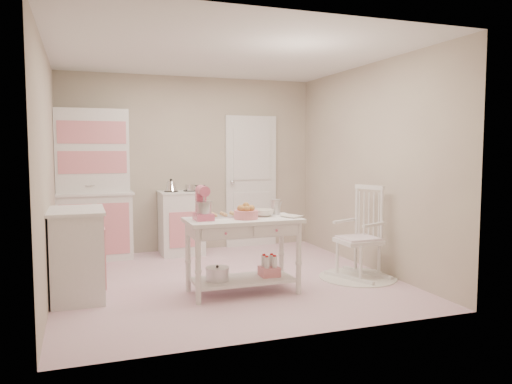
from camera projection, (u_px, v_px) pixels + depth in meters
room_shell at (226, 139)px, 5.70m from camera, size 3.84×3.84×2.62m
door at (251, 181)px, 7.83m from camera, size 0.82×0.05×2.04m
hutch at (93, 185)px, 6.84m from camera, size 1.06×0.50×2.08m
stove at (181, 223)px, 7.24m from camera, size 0.62×0.57×0.92m
base_cabinet at (78, 254)px, 5.10m from camera, size 0.54×0.84×0.92m
lace_rug at (358, 277)px, 5.94m from camera, size 0.92×0.92×0.01m
rocking_chair at (359, 232)px, 5.89m from camera, size 0.72×0.85×1.10m
work_table at (243, 256)px, 5.29m from camera, size 1.20×0.60×0.80m
stand_mixer at (203, 204)px, 5.12m from camera, size 0.20×0.28×0.34m
cookie_tray at (224, 216)px, 5.37m from camera, size 0.34×0.24×0.02m
bread_basket at (246, 215)px, 5.21m from camera, size 0.25×0.25×0.09m
mixing_bowl at (263, 213)px, 5.41m from camera, size 0.23×0.23×0.07m
metal_pitcher at (276, 207)px, 5.54m from camera, size 0.10×0.10×0.17m
recipe_book at (287, 217)px, 5.29m from camera, size 0.23×0.25×0.02m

